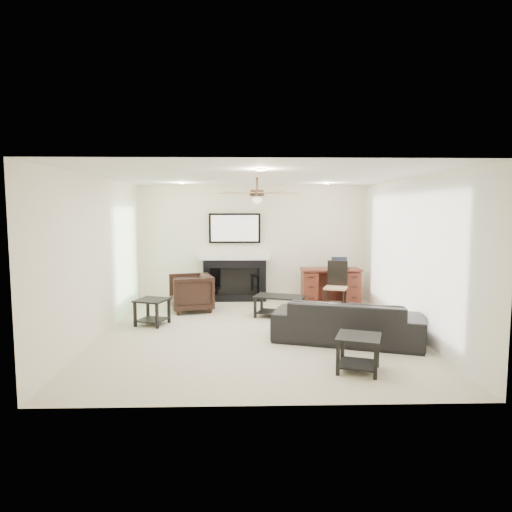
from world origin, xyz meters
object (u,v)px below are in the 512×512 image
object	(u,v)px
armchair	(191,293)
fireplace_unit	(235,257)
sofa	(348,321)
coffee_table	(280,306)
desk	(330,287)

from	to	relation	value
armchair	fireplace_unit	xyz separation A→B (m)	(0.84, 0.96, 0.59)
sofa	coffee_table	world-z (taller)	sofa
desk	fireplace_unit	bearing A→B (deg)	167.54
sofa	fireplace_unit	size ratio (longest dim) A/B	1.15
desk	coffee_table	bearing A→B (deg)	-136.95
armchair	coffee_table	bearing A→B (deg)	56.76
sofa	desk	xyz separation A→B (m)	(0.25, 2.67, 0.06)
armchair	desk	world-z (taller)	desk
coffee_table	desk	size ratio (longest dim) A/B	0.74
armchair	sofa	bearing A→B (deg)	35.10
armchair	coffee_table	distance (m)	1.79
armchair	fireplace_unit	world-z (taller)	fireplace_unit
fireplace_unit	desk	bearing A→B (deg)	-12.46
sofa	fireplace_unit	bearing A→B (deg)	-42.74
sofa	fireplace_unit	distance (m)	3.63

